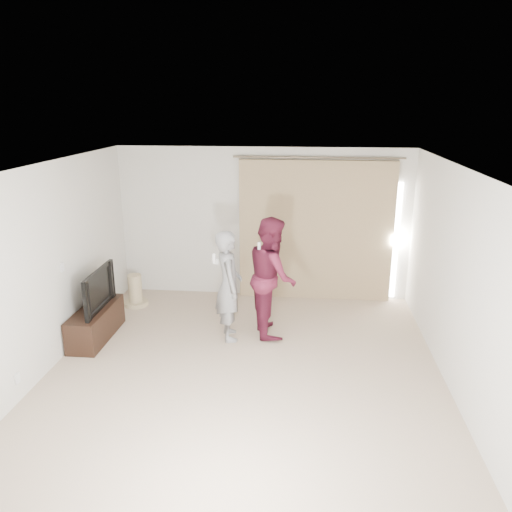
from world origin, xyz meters
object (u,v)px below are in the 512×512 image
Objects in this scene: tv at (93,289)px; person_woman at (272,276)px; tv_console at (96,323)px; person_man at (229,285)px.

tv is 0.58× the size of person_woman.
person_woman is at bearing 10.46° from tv_console.
tv is at bearing -173.62° from person_man.
person_man is at bearing -84.35° from tv.
person_woman is (2.53, 0.47, 0.65)m from tv_console.
tv_console is at bearing -169.54° from person_woman.
person_woman is at bearing 22.70° from person_man.
tv reaches higher than tv_console.
tv_console is 0.75× the size of person_man.
person_woman reaches higher than person_man.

